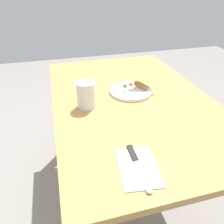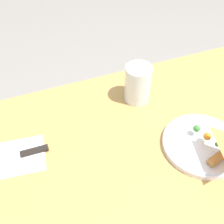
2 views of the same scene
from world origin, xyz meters
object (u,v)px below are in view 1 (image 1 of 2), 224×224
at_px(napkin_folded, 138,167).
at_px(dining_table, 131,114).
at_px(milk_glass, 86,96).
at_px(plate_pizza, 131,90).
at_px(butter_knife, 137,164).

bearing_deg(napkin_folded, dining_table, 163.24).
bearing_deg(milk_glass, dining_table, 98.20).
relative_size(milk_glass, napkin_folded, 0.65).
relative_size(dining_table, plate_pizza, 5.37).
distance_m(milk_glass, butter_knife, 0.43).
height_order(dining_table, plate_pizza, plate_pizza).
bearing_deg(napkin_folded, butter_knife, 178.00).
height_order(napkin_folded, butter_knife, butter_knife).
xyz_separation_m(plate_pizza, napkin_folded, (0.52, -0.16, -0.01)).
height_order(plate_pizza, napkin_folded, plate_pizza).
relative_size(dining_table, napkin_folded, 6.21).
bearing_deg(dining_table, napkin_folded, -16.76).
distance_m(dining_table, milk_glass, 0.29).
xyz_separation_m(milk_glass, butter_knife, (0.42, 0.10, -0.05)).
bearing_deg(plate_pizza, napkin_folded, -16.77).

